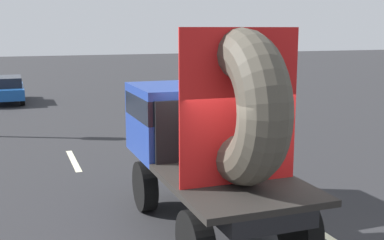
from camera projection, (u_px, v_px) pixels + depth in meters
The scene contains 4 objects.
flatbed_truck at pixel (207, 129), 8.59m from camera, with size 2.02×4.48×3.52m.
distant_sedan at pixel (5, 89), 23.43m from camera, with size 1.64×3.82×1.24m.
lane_dash_left_far at pixel (74, 161), 13.19m from camera, with size 2.27×0.16×0.01m, color beige.
lane_dash_right_far at pixel (187, 145), 14.91m from camera, with size 2.20×0.16×0.01m, color beige.
Camera 1 is at (-3.53, -6.74, 3.49)m, focal length 46.00 mm.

